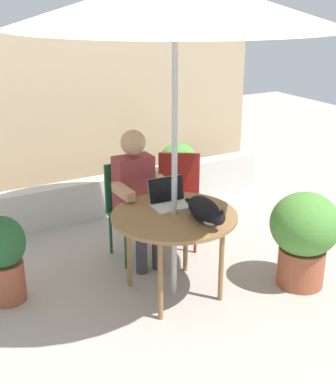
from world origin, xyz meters
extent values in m
plane|color=#ADA399|center=(0.00, 0.00, 0.00)|extent=(14.00, 14.00, 0.00)
cube|color=tan|center=(0.00, 2.37, 0.98)|extent=(4.77, 0.08, 1.96)
cube|color=beige|center=(0.00, 1.81, 0.22)|extent=(4.29, 0.20, 0.43)
cylinder|color=olive|center=(0.00, 0.00, 0.69)|extent=(0.99, 0.99, 0.03)
cylinder|color=olive|center=(0.27, 0.27, 0.34)|extent=(0.04, 0.04, 0.68)
cylinder|color=olive|center=(-0.27, 0.27, 0.34)|extent=(0.04, 0.04, 0.68)
cylinder|color=olive|center=(-0.27, -0.27, 0.34)|extent=(0.04, 0.04, 0.68)
cylinder|color=olive|center=(0.27, -0.27, 0.34)|extent=(0.04, 0.04, 0.68)
cylinder|color=#B7B7BC|center=(0.00, 0.00, 1.13)|extent=(0.04, 0.04, 2.26)
cone|color=beige|center=(0.00, 0.00, 2.28)|extent=(2.35, 2.35, 0.35)
cube|color=#194C2D|center=(0.00, 0.73, 0.42)|extent=(0.40, 0.40, 0.04)
cube|color=#194C2D|center=(0.00, 0.91, 0.66)|extent=(0.40, 0.04, 0.44)
cylinder|color=#194C2D|center=(0.17, 0.90, 0.20)|extent=(0.03, 0.03, 0.41)
cylinder|color=#194C2D|center=(-0.17, 0.90, 0.20)|extent=(0.03, 0.03, 0.41)
cylinder|color=#194C2D|center=(-0.17, 0.56, 0.20)|extent=(0.03, 0.03, 0.41)
cylinder|color=#194C2D|center=(0.17, 0.56, 0.20)|extent=(0.03, 0.03, 0.41)
cube|color=maroon|center=(0.48, 0.76, 0.42)|extent=(0.55, 0.55, 0.04)
cube|color=maroon|center=(0.58, 0.91, 0.66)|extent=(0.36, 0.24, 0.44)
cylinder|color=maroon|center=(0.72, 0.81, 0.20)|extent=(0.03, 0.03, 0.41)
cylinder|color=maroon|center=(0.43, 1.00, 0.20)|extent=(0.03, 0.03, 0.41)
cylinder|color=maroon|center=(0.25, 0.71, 0.20)|extent=(0.03, 0.03, 0.41)
cylinder|color=maroon|center=(0.53, 0.53, 0.20)|extent=(0.03, 0.03, 0.41)
cube|color=maroon|center=(0.00, 0.73, 0.71)|extent=(0.34, 0.20, 0.54)
sphere|color=tan|center=(0.00, 0.72, 1.11)|extent=(0.22, 0.22, 0.22)
cube|color=#383842|center=(-0.08, 0.58, 0.49)|extent=(0.12, 0.30, 0.12)
cylinder|color=#383842|center=(-0.08, 0.43, 0.22)|extent=(0.10, 0.10, 0.44)
cube|color=#383842|center=(0.08, 0.58, 0.49)|extent=(0.12, 0.30, 0.12)
cylinder|color=#383842|center=(0.08, 0.43, 0.22)|extent=(0.10, 0.10, 0.44)
cube|color=tan|center=(-0.20, 0.51, 0.76)|extent=(0.08, 0.32, 0.08)
cube|color=tan|center=(0.20, 0.51, 0.76)|extent=(0.08, 0.32, 0.08)
cube|color=silver|center=(0.05, 0.14, 0.72)|extent=(0.31, 0.24, 0.02)
cube|color=black|center=(0.06, 0.24, 0.82)|extent=(0.30, 0.08, 0.20)
cube|color=silver|center=(0.06, 0.25, 0.82)|extent=(0.30, 0.08, 0.20)
ellipsoid|color=black|center=(0.14, -0.20, 0.79)|extent=(0.24, 0.42, 0.17)
sphere|color=black|center=(0.11, -0.43, 0.81)|extent=(0.11, 0.11, 0.11)
ellipsoid|color=white|center=(0.13, -0.31, 0.76)|extent=(0.13, 0.13, 0.09)
cylinder|color=black|center=(0.20, 0.07, 0.73)|extent=(0.06, 0.18, 0.04)
cone|color=black|center=(0.08, -0.43, 0.86)|extent=(0.04, 0.04, 0.03)
cone|color=black|center=(0.14, -0.43, 0.86)|extent=(0.04, 0.04, 0.03)
cylinder|color=#33383D|center=(0.95, 1.57, 0.19)|extent=(0.35, 0.35, 0.37)
ellipsoid|color=#4C8C38|center=(0.95, 1.57, 0.56)|extent=(0.44, 0.44, 0.43)
cylinder|color=#9E5138|center=(-1.22, 0.56, 0.17)|extent=(0.29, 0.29, 0.33)
ellipsoid|color=#26592D|center=(-1.22, 0.56, 0.51)|extent=(0.36, 0.36, 0.42)
cylinder|color=#9E5138|center=(1.01, -0.39, 0.17)|extent=(0.39, 0.39, 0.33)
ellipsoid|color=#4C8C38|center=(1.01, -0.39, 0.55)|extent=(0.57, 0.57, 0.53)
camera|label=1|loc=(-1.87, -3.26, 2.32)|focal=49.00mm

